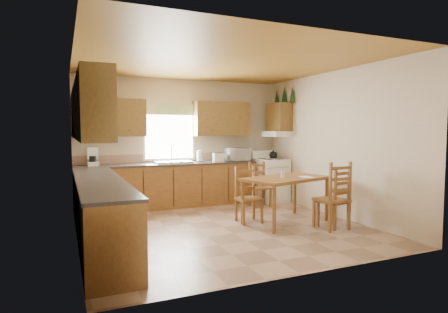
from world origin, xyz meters
name	(u,v)px	position (x,y,z in m)	size (l,w,h in m)	color
floor	(223,227)	(0.00, 0.00, 0.00)	(4.50, 4.50, 0.00)	#99775E
ceiling	(223,62)	(0.00, 0.00, 2.70)	(4.50, 4.50, 0.00)	olive
wall_left	(75,148)	(-2.25, 0.00, 1.35)	(4.50, 4.50, 0.00)	beige
wall_right	(333,144)	(2.25, 0.00, 1.35)	(4.50, 4.50, 0.00)	beige
wall_back	(182,142)	(0.00, 2.25, 1.35)	(4.50, 4.50, 0.00)	beige
wall_front	(304,154)	(0.00, -2.25, 1.35)	(4.50, 4.50, 0.00)	beige
lower_cab_back	(170,186)	(-0.38, 1.95, 0.44)	(3.75, 0.60, 0.88)	brown
lower_cab_left	(100,213)	(-1.95, -0.15, 0.44)	(0.60, 3.60, 0.88)	brown
counter_back	(170,164)	(-0.38, 1.95, 0.90)	(3.75, 0.63, 0.04)	#39322F
counter_left	(99,180)	(-1.95, -0.15, 0.90)	(0.63, 3.60, 0.04)	#39322F
backsplash	(166,158)	(-0.38, 2.24, 1.01)	(3.75, 0.01, 0.18)	#95725E
upper_cab_back_left	(109,117)	(-1.55, 2.08, 1.85)	(1.41, 0.33, 0.75)	brown
upper_cab_back_right	(222,119)	(0.86, 2.08, 1.85)	(1.25, 0.33, 0.75)	brown
upper_cab_left	(87,112)	(-2.08, -0.15, 1.85)	(0.33, 3.60, 0.75)	brown
upper_cab_stove	(279,117)	(2.08, 1.65, 1.90)	(0.33, 0.62, 0.62)	brown
range_hood	(277,134)	(2.03, 1.65, 1.52)	(0.44, 0.62, 0.12)	white
window_frame	(169,133)	(-0.30, 2.22, 1.55)	(1.13, 0.02, 1.18)	white
window_pane	(169,133)	(-0.30, 2.21, 1.55)	(1.05, 0.01, 1.10)	white
window_valance	(169,109)	(-0.30, 2.19, 2.05)	(1.19, 0.01, 0.24)	#4D7F3B
sink_basin	(173,162)	(-0.30, 1.95, 0.94)	(0.75, 0.45, 0.04)	silver
pine_decal_a	(292,95)	(2.21, 1.33, 2.38)	(0.22, 0.22, 0.36)	#1C421C
pine_decal_b	(284,94)	(2.21, 1.65, 2.42)	(0.22, 0.22, 0.36)	#1C421C
pine_decal_c	(277,97)	(2.21, 1.97, 2.38)	(0.22, 0.22, 0.36)	#1C421C
stove	(271,180)	(1.88, 1.65, 0.47)	(0.64, 0.66, 0.95)	white
coffeemaker	(93,157)	(-1.88, 1.97, 1.08)	(0.19, 0.23, 0.33)	white
paper_towel	(199,156)	(0.29, 1.96, 1.04)	(0.11, 0.11, 0.25)	white
toaster	(218,157)	(0.70, 1.89, 1.01)	(0.22, 0.14, 0.18)	white
microwave	(238,155)	(1.18, 1.91, 1.06)	(0.48, 0.34, 0.29)	white
dining_table	(286,200)	(1.12, -0.14, 0.40)	(1.48, 0.85, 0.79)	brown
chair_near_left	(332,195)	(1.59, -0.78, 0.55)	(0.46, 0.44, 1.09)	brown
chair_near_right	(334,197)	(1.68, -0.72, 0.49)	(0.41, 0.39, 0.99)	brown
chair_far_left	(249,195)	(0.54, 0.12, 0.48)	(0.40, 0.38, 0.96)	brown
chair_far_right	(260,185)	(1.38, 1.23, 0.46)	(0.39, 0.37, 0.93)	brown
table_paper	(306,177)	(1.47, -0.26, 0.79)	(0.19, 0.26, 0.00)	white
table_card	(283,174)	(1.07, -0.14, 0.85)	(0.08, 0.02, 0.11)	white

